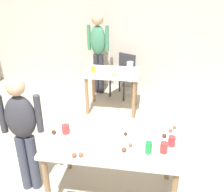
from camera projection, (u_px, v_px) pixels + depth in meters
The scene contains 31 objects.
ground_plane at pixel (103, 190), 3.01m from camera, with size 6.40×6.40×0.00m, color tan.
wall_back at pixel (131, 28), 5.32m from camera, with size 6.40×0.10×2.60m, color #BCB2A3.
dining_table_near at pixel (113, 146), 2.69m from camera, with size 1.38×0.81×0.75m.
dining_table_far at pixel (112, 78), 4.59m from camera, with size 0.95×0.65×0.75m.
chair_far_table at pixel (124, 73), 5.22m from camera, with size 0.54×0.54×0.87m.
person_girl_near at pixel (23, 128), 2.71m from camera, with size 0.46×0.26×1.39m.
person_adult_far at pixel (98, 47), 5.13m from camera, with size 0.46×0.24×1.65m.
mixing_bowl at pixel (95, 148), 2.46m from camera, with size 0.21×0.21×0.07m, color white.
soda_can at pixel (149, 148), 2.42m from camera, with size 0.07×0.07×0.12m, color #198438.
fork_near at pixel (103, 126), 2.89m from camera, with size 0.17×0.02×0.01m, color silver.
cup_near_0 at pixel (164, 148), 2.43m from camera, with size 0.07×0.07×0.11m, color red.
cup_near_1 at pixel (172, 141), 2.53m from camera, with size 0.07×0.07×0.10m, color red.
cup_near_2 at pixel (66, 129), 2.74m from camera, with size 0.08×0.08×0.10m, color red.
cake_ball_0 at pixel (74, 155), 2.38m from camera, with size 0.05×0.05×0.05m, color brown.
cake_ball_1 at pixel (54, 132), 2.73m from camera, with size 0.05×0.05×0.05m, color #3D2319.
cake_ball_2 at pixel (126, 134), 2.71m from camera, with size 0.04×0.04×0.04m, color #3D2319.
cake_ball_3 at pixel (174, 127), 2.82m from camera, with size 0.04×0.04×0.04m, color brown.
cake_ball_4 at pixel (81, 155), 2.38m from camera, with size 0.05×0.05×0.05m, color brown.
cake_ball_5 at pixel (124, 150), 2.45m from camera, with size 0.05×0.05×0.05m, color brown.
cake_ball_6 at pixel (130, 145), 2.53m from camera, with size 0.04×0.04×0.04m, color brown.
cake_ball_7 at pixel (170, 130), 2.76m from camera, with size 0.04×0.04×0.04m, color brown.
cake_ball_8 at pixel (164, 136), 2.67m from camera, with size 0.05×0.05×0.05m, color #3D2319.
cake_ball_9 at pixel (147, 146), 2.52m from camera, with size 0.04×0.04×0.04m, color #3D2319.
pitcher_far at pixel (130, 69), 4.26m from camera, with size 0.11×0.11×0.26m, color white.
cup_far_0 at pixel (93, 70), 4.47m from camera, with size 0.09×0.09×0.10m, color yellow.
cup_far_1 at pixel (90, 66), 4.62m from camera, with size 0.09×0.09×0.12m, color white.
donut_far_0 at pixel (111, 72), 4.45m from camera, with size 0.14×0.14×0.04m, color white.
donut_far_1 at pixel (98, 73), 4.41m from camera, with size 0.14×0.14×0.04m, color white.
donut_far_2 at pixel (114, 75), 4.35m from camera, with size 0.11×0.11×0.03m, color gold.
donut_far_3 at pixel (129, 69), 4.63m from camera, with size 0.11×0.11×0.03m, color brown.
donut_far_4 at pixel (123, 69), 4.63m from camera, with size 0.10×0.10×0.03m, color white.
Camera 1 is at (0.45, -2.21, 2.28)m, focal length 40.91 mm.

